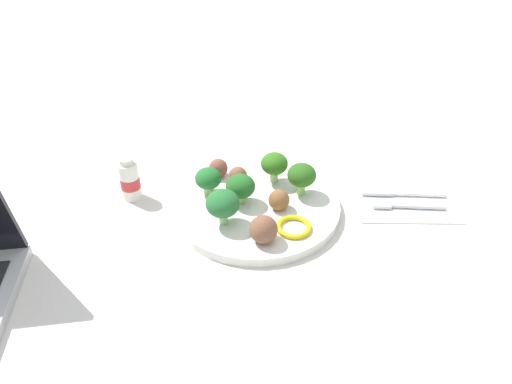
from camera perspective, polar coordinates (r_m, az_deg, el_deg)
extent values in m
plane|color=silver|center=(0.78, 0.00, -2.16)|extent=(4.00, 4.00, 0.00)
cylinder|color=white|center=(0.78, 0.00, -1.69)|extent=(0.28, 0.28, 0.02)
cylinder|color=#A4CA80|center=(0.82, 2.24, 1.88)|extent=(0.01, 0.01, 0.02)
ellipsoid|color=#346E1C|center=(0.80, 2.28, 3.51)|extent=(0.05, 0.05, 0.04)
cylinder|color=#A0C267|center=(0.77, -1.89, -0.83)|extent=(0.01, 0.01, 0.01)
ellipsoid|color=#236324|center=(0.75, -1.92, 0.72)|extent=(0.05, 0.05, 0.04)
cylinder|color=#9DC27F|center=(0.79, -5.81, 0.29)|extent=(0.02, 0.02, 0.01)
ellipsoid|color=#226C2C|center=(0.78, -5.91, 1.68)|extent=(0.04, 0.04, 0.04)
cylinder|color=#8ED066|center=(0.79, 5.54, 0.40)|extent=(0.01, 0.01, 0.02)
ellipsoid|color=#2C621C|center=(0.78, 5.65, 2.09)|extent=(0.05, 0.05, 0.04)
cylinder|color=#90C884|center=(0.72, -4.02, -3.25)|extent=(0.01, 0.01, 0.02)
ellipsoid|color=#266931|center=(0.71, -4.12, -1.41)|extent=(0.05, 0.05, 0.04)
sphere|color=brown|center=(0.75, 2.84, -0.97)|extent=(0.03, 0.03, 0.03)
sphere|color=brown|center=(0.83, -4.66, 2.96)|extent=(0.03, 0.03, 0.03)
sphere|color=brown|center=(0.81, -2.24, 2.01)|extent=(0.03, 0.03, 0.03)
sphere|color=brown|center=(0.68, 0.93, -4.62)|extent=(0.04, 0.04, 0.04)
torus|color=yellow|center=(0.72, 4.67, -4.31)|extent=(0.06, 0.06, 0.01)
cube|color=white|center=(0.84, 17.88, -1.07)|extent=(0.18, 0.13, 0.01)
cube|color=silver|center=(0.83, 19.25, -1.56)|extent=(0.09, 0.02, 0.01)
cube|color=silver|center=(0.81, 15.17, -1.42)|extent=(0.03, 0.03, 0.01)
cube|color=white|center=(0.86, 19.43, -0.14)|extent=(0.09, 0.02, 0.01)
cube|color=silver|center=(0.84, 14.68, 0.02)|extent=(0.06, 0.02, 0.01)
cylinder|color=white|center=(0.82, -15.26, 1.34)|extent=(0.03, 0.03, 0.07)
cylinder|color=red|center=(0.82, -15.22, 1.14)|extent=(0.03, 0.03, 0.02)
cylinder|color=silver|center=(0.80, -15.68, 3.67)|extent=(0.02, 0.02, 0.01)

